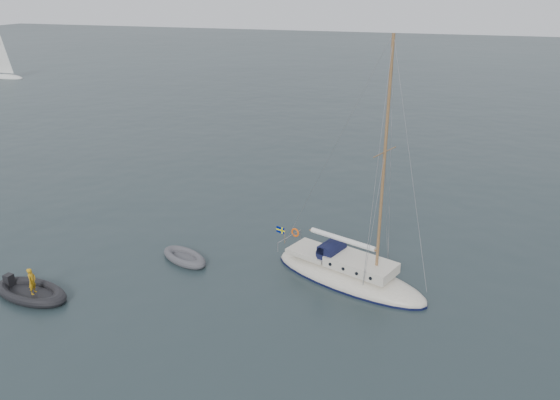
% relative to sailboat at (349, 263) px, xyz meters
% --- Properties ---
extents(ground, '(300.00, 300.00, 0.00)m').
position_rel_sailboat_xyz_m(ground, '(-2.71, -0.92, -0.94)').
color(ground, black).
rests_on(ground, ground).
extents(sailboat, '(8.70, 2.61, 12.39)m').
position_rel_sailboat_xyz_m(sailboat, '(0.00, 0.00, 0.00)').
color(sailboat, silver).
rests_on(sailboat, ground).
extents(dinghy, '(3.07, 1.39, 0.44)m').
position_rel_sailboat_xyz_m(dinghy, '(-8.69, -0.62, -0.74)').
color(dinghy, '#49494D').
rests_on(dinghy, ground).
extents(rib, '(4.12, 1.87, 1.52)m').
position_rel_sailboat_xyz_m(rib, '(-13.95, -6.01, -0.69)').
color(rib, black).
rests_on(rib, ground).
extents(distant_yacht_a, '(6.27, 3.34, 8.30)m').
position_rel_sailboat_xyz_m(distant_yacht_a, '(-63.03, 45.41, 2.61)').
color(distant_yacht_a, silver).
rests_on(distant_yacht_a, ground).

